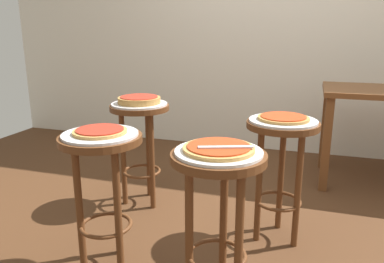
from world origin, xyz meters
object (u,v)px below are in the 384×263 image
Objects in this scene: serving_plate_middle at (100,134)px; serving_plate_rear at (139,104)px; pizza_foreground at (219,148)px; pizza_middle at (100,131)px; stool_middle at (103,171)px; pizza_leftside at (283,118)px; stool_foreground at (218,194)px; pizza_server_knife at (225,147)px; serving_plate_foreground at (219,152)px; stool_leftside at (281,153)px; stool_rear at (140,131)px; pizza_rear at (139,100)px; serving_plate_leftside at (283,121)px.

serving_plate_middle and serving_plate_rear have the same top height.
pizza_foreground and pizza_middle have the same top height.
stool_middle is 0.99m from pizza_leftside.
stool_foreground is 2.77× the size of pizza_middle.
pizza_foreground is 0.04m from pizza_server_knife.
pizza_server_knife is at bearing -104.99° from pizza_leftside.
serving_plate_rear is at bearing 101.26° from serving_plate_middle.
pizza_foreground is at bearing -107.91° from pizza_leftside.
pizza_server_knife is at bearing -33.69° from serving_plate_foreground.
stool_foreground is 3.20× the size of pizza_server_knife.
stool_leftside is 0.71m from pizza_server_knife.
stool_rear is (-0.75, 0.84, 0.00)m from stool_foreground.
pizza_server_knife is at bearing -9.93° from serving_plate_middle.
pizza_server_knife is at bearing -47.76° from stool_rear.
serving_plate_middle is at bearing -78.74° from pizza_rear.
serving_plate_middle is at bearing 150.47° from pizza_server_knife.
pizza_leftside reaches higher than stool_leftside.
pizza_leftside is (0.80, 0.55, 0.02)m from serving_plate_middle.
stool_foreground is 0.67m from stool_leftside.
stool_foreground is 0.63m from serving_plate_middle.
pizza_server_knife is at bearing -104.99° from stool_leftside.
pizza_middle reaches higher than stool_leftside.
serving_plate_foreground reaches higher than stool_middle.
pizza_rear is at bearing 0.00° from serving_plate_rear.
stool_middle is 0.76m from stool_rear.
serving_plate_middle is at bearing 171.45° from pizza_foreground.
pizza_foreground is 0.79× the size of serving_plate_leftside.
serving_plate_rear is (-0.95, 0.20, 0.00)m from serving_plate_leftside.
pizza_leftside reaches higher than serving_plate_rear.
serving_plate_leftside is 0.68m from pizza_server_knife.
pizza_rear is at bearing 101.26° from pizza_middle.
serving_plate_leftside reaches higher than stool_rear.
pizza_server_knife is at bearing -47.76° from pizza_rear.
serving_plate_foreground is 1.30× the size of pizza_leftside.
serving_plate_middle is 1.42× the size of pizza_middle.
pizza_leftside is 0.68m from pizza_server_knife.
serving_plate_leftside is 0.97m from pizza_rear.
serving_plate_foreground is 0.51× the size of stool_rear.
stool_foreground is 0.22m from pizza_server_knife.
pizza_rear reaches higher than stool_leftside.
serving_plate_rear is 1.69× the size of pizza_server_knife.
serving_plate_foreground is at bearing 0.00° from stool_foreground.
pizza_server_knife reaches higher than stool_foreground.
pizza_middle is 0.76m from pizza_rear.
stool_leftside is (0.80, 0.55, 0.00)m from stool_middle.
serving_plate_foreground reaches higher than stool_leftside.
serving_plate_foreground is 0.70m from stool_leftside.
pizza_foreground reaches higher than serving_plate_leftside.
stool_middle is 0.78m from serving_plate_rear.
serving_plate_foreground is 1.28× the size of pizza_rear.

